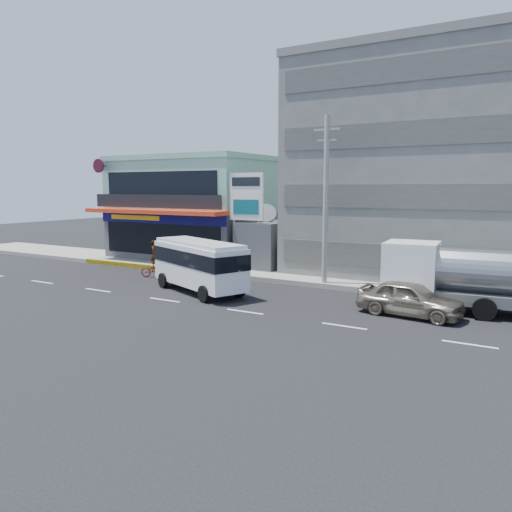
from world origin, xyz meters
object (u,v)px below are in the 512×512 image
(shop_building, at_px, (200,211))
(billboard, at_px, (247,202))
(concrete_building, at_px, (426,171))
(tanker_truck, at_px, (466,276))
(minibus, at_px, (199,262))
(utility_pole_near, at_px, (326,201))
(satellite_dish, at_px, (266,221))
(sedan, at_px, (410,299))
(motorcycle_rider, at_px, (155,265))

(shop_building, bearing_deg, billboard, -32.32)
(shop_building, distance_m, billboard, 8.92)
(concrete_building, xyz_separation_m, tanker_truck, (4.11, -9.83, -5.25))
(shop_building, distance_m, minibus, 14.33)
(billboard, bearing_deg, utility_pole_near, -15.48)
(satellite_dish, bearing_deg, minibus, -87.30)
(concrete_building, xyz_separation_m, sedan, (2.00, -11.82, -6.18))
(concrete_building, relative_size, motorcycle_rider, 6.46)
(shop_building, xyz_separation_m, utility_pole_near, (14.00, -6.55, 1.15))
(concrete_building, distance_m, satellite_dish, 11.30)
(concrete_building, bearing_deg, billboard, -151.08)
(concrete_building, height_order, motorcycle_rider, concrete_building)
(shop_building, bearing_deg, concrete_building, 3.35)
(sedan, bearing_deg, billboard, 71.00)
(billboard, xyz_separation_m, tanker_truck, (14.61, -4.03, -3.18))
(shop_building, relative_size, sedan, 2.58)
(billboard, relative_size, motorcycle_rider, 2.79)
(minibus, xyz_separation_m, motorcycle_rider, (-5.38, 2.34, -0.92))
(concrete_building, height_order, minibus, concrete_building)
(satellite_dish, bearing_deg, motorcycle_rider, -129.21)
(billboard, distance_m, sedan, 14.47)
(billboard, xyz_separation_m, motorcycle_rider, (-4.48, -4.31, -4.11))
(minibus, bearing_deg, sedan, 3.07)
(concrete_building, bearing_deg, satellite_dish, -158.20)
(minibus, height_order, tanker_truck, tanker_truck)
(sedan, bearing_deg, satellite_dish, 63.62)
(concrete_building, xyz_separation_m, motorcycle_rider, (-14.98, -10.11, -6.18))
(billboard, bearing_deg, motorcycle_rider, -136.14)
(utility_pole_near, bearing_deg, sedan, -35.17)
(billboard, distance_m, motorcycle_rider, 7.45)
(utility_pole_near, relative_size, minibus, 1.37)
(motorcycle_rider, bearing_deg, satellite_dish, 50.79)
(shop_building, height_order, satellite_dish, shop_building)
(satellite_dish, relative_size, sedan, 0.31)
(tanker_truck, bearing_deg, sedan, -136.80)
(utility_pole_near, height_order, sedan, utility_pole_near)
(concrete_building, bearing_deg, minibus, -127.65)
(shop_building, height_order, sedan, shop_building)
(satellite_dish, height_order, sedan, satellite_dish)
(billboard, height_order, minibus, billboard)
(motorcycle_rider, bearing_deg, shop_building, 108.42)
(satellite_dish, xyz_separation_m, billboard, (-0.50, -1.80, 1.35))
(tanker_truck, bearing_deg, motorcycle_rider, -179.17)
(utility_pole_near, distance_m, minibus, 8.15)
(motorcycle_rider, bearing_deg, tanker_truck, 0.83)
(utility_pole_near, bearing_deg, satellite_dish, 149.04)
(tanker_truck, bearing_deg, utility_pole_near, 164.61)
(satellite_dish, bearing_deg, utility_pole_near, -30.96)
(minibus, bearing_deg, concrete_building, 52.35)
(concrete_building, bearing_deg, utility_pole_near, -117.76)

